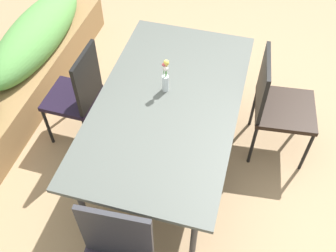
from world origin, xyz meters
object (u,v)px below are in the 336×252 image
chair_near_right (277,102)px  planter_box (0,101)px  flower_vase (166,76)px  chair_far_side (78,92)px  dining_table (168,106)px

chair_near_right → planter_box: chair_near_right is taller
flower_vase → chair_far_side: bearing=90.9°
chair_near_right → chair_far_side: bearing=-85.2°
planter_box → chair_near_right: bearing=-80.4°
dining_table → planter_box: size_ratio=0.52×
chair_near_right → flower_vase: bearing=-76.9°
flower_vase → chair_near_right: bearing=-70.9°
chair_far_side → planter_box: 0.79m
dining_table → chair_far_side: bearing=82.8°
chair_near_right → planter_box: (-0.39, 2.34, -0.23)m
dining_table → planter_box: bearing=89.6°
dining_table → chair_near_right: 0.90m
chair_near_right → chair_far_side: (-0.30, 1.59, -0.02)m
dining_table → chair_far_side: size_ratio=1.93×
flower_vase → planter_box: (-0.10, 1.50, -0.56)m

